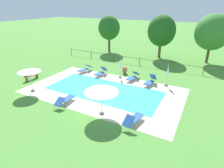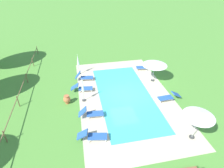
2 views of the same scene
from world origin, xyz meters
name	(u,v)px [view 1 (image 1 of 2)]	position (x,y,z in m)	size (l,w,h in m)	color
ground_plane	(104,90)	(0.00, 0.00, 0.00)	(160.00, 160.00, 0.00)	#518E38
pool_deck_paving	(104,90)	(0.00, 0.00, 0.00)	(14.39, 8.31, 0.01)	beige
swimming_pool_water	(104,90)	(0.00, 0.00, 0.01)	(10.75, 4.67, 0.01)	#42CCD6
pool_coping_rim	(104,90)	(0.00, 0.00, 0.01)	(11.23, 5.15, 0.01)	beige
sun_lounger_north_near_steps	(133,77)	(1.42, 3.75, 0.37)	(0.82, 2.07, 0.81)	#2856A8
sun_lounger_north_mid	(66,99)	(-1.50, -3.57, 0.36)	(0.73, 2.09, 0.74)	#2856A8
sun_lounger_north_far	(85,69)	(-4.64, 3.43, 0.36)	(0.94, 2.10, 0.79)	#2856A8
sun_lounger_north_end	(150,81)	(3.45, 3.42, 0.40)	(0.84, 1.91, 1.00)	#2856A8
sun_lounger_south_near_corner	(101,72)	(-2.34, 3.30, 0.38)	(0.73, 1.97, 0.92)	#2856A8
sun_lounger_south_mid	(134,119)	(4.46, -3.51, 0.37)	(0.90, 2.06, 0.85)	#2856A8
patio_umbrella_open_foreground	(29,70)	(-5.79, -3.27, 2.07)	(2.03, 2.03, 2.28)	#383838
patio_umbrella_open_by_bench	(101,90)	(1.93, -3.52, 1.96)	(2.46, 2.46, 2.17)	#383838
patio_umbrella_closed_row_west	(168,71)	(4.97, 3.89, 1.52)	(0.32, 0.32, 2.29)	#383838
patio_umbrella_closed_row_mid_west	(120,65)	(-0.08, 3.73, 1.49)	(0.32, 0.32, 2.34)	#383838
wooden_bench_lawn_side	(31,75)	(-8.35, -1.26, 0.47)	(0.51, 1.52, 0.87)	olive
terracotta_urn_near_fence	(125,70)	(-0.17, 5.17, 0.42)	(0.60, 0.60, 0.79)	#B7663D
perimeter_fence	(140,60)	(0.20, 9.14, 0.70)	(23.43, 0.08, 1.05)	brown
tree_far_west	(213,32)	(8.07, 14.50, 4.12)	(4.46, 4.46, 6.46)	brown
tree_west_mid	(109,28)	(-7.19, 14.08, 3.89)	(3.57, 3.57, 5.88)	brown
tree_centre	(162,31)	(1.50, 14.16, 3.93)	(4.01, 4.01, 6.18)	brown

